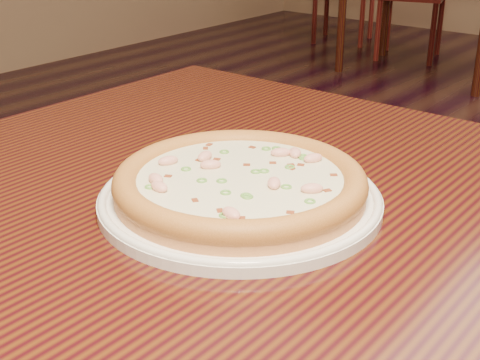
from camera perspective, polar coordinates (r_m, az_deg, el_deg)
The scene contains 3 objects.
hero_table at distance 0.78m, azimuth 9.41°, elevation -9.84°, with size 1.20×0.80×0.75m.
plate at distance 0.74m, azimuth 0.00°, elevation -1.50°, with size 0.31×0.31×0.02m.
pizza at distance 0.74m, azimuth -0.00°, elevation -0.21°, with size 0.28×0.28×0.03m.
Camera 1 is at (0.32, -0.95, 1.07)m, focal length 50.00 mm.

